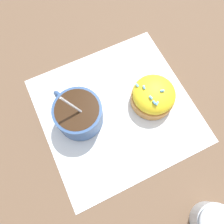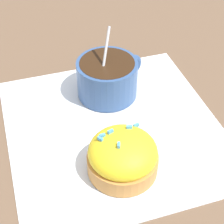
{
  "view_description": "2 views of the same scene",
  "coord_description": "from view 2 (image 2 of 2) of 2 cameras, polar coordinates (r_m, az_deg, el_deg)",
  "views": [
    {
      "loc": [
        0.06,
        0.15,
        0.43
      ],
      "look_at": [
        0.01,
        0.01,
        0.03
      ],
      "focal_mm": 35.0,
      "sensor_mm": 36.0,
      "label": 1
    },
    {
      "loc": [
        -0.37,
        0.08,
        0.38
      ],
      "look_at": [
        0.0,
        0.0,
        0.03
      ],
      "focal_mm": 60.0,
      "sensor_mm": 36.0,
      "label": 2
    }
  ],
  "objects": [
    {
      "name": "frosted_pastry",
      "position": [
        0.46,
        1.64,
        -6.69
      ],
      "size": [
        0.09,
        0.09,
        0.06
      ],
      "color": "#C18442",
      "rests_on": "paper_napkin"
    },
    {
      "name": "ground_plane",
      "position": [
        0.53,
        0.29,
        -2.51
      ],
      "size": [
        3.0,
        3.0,
        0.0
      ],
      "primitive_type": "plane",
      "color": "brown"
    },
    {
      "name": "coffee_cup",
      "position": [
        0.57,
        -0.65,
        5.41
      ],
      "size": [
        0.09,
        0.11,
        0.11
      ],
      "color": "#335184",
      "rests_on": "paper_napkin"
    },
    {
      "name": "paper_napkin",
      "position": [
        0.53,
        0.29,
        -2.4
      ],
      "size": [
        0.33,
        0.32,
        0.0
      ],
      "color": "white",
      "rests_on": "ground_plane"
    }
  ]
}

